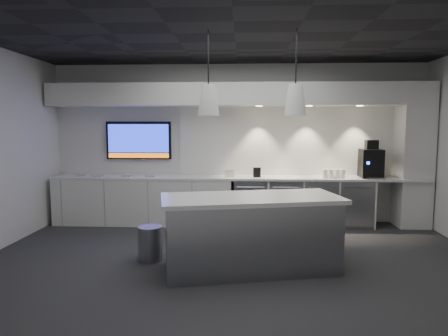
# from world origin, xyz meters

# --- Properties ---
(floor) EXTENTS (7.00, 7.00, 0.00)m
(floor) POSITION_xyz_m (0.00, 0.00, 0.00)
(floor) COLOR #2D2C2F
(floor) RESTS_ON ground
(ceiling) EXTENTS (7.00, 7.00, 0.00)m
(ceiling) POSITION_xyz_m (0.00, 0.00, 3.00)
(ceiling) COLOR black
(ceiling) RESTS_ON wall_back
(wall_back) EXTENTS (7.00, 0.00, 7.00)m
(wall_back) POSITION_xyz_m (0.00, 2.50, 1.50)
(wall_back) COLOR silver
(wall_back) RESTS_ON floor
(wall_front) EXTENTS (7.00, 0.00, 7.00)m
(wall_front) POSITION_xyz_m (0.00, -2.50, 1.50)
(wall_front) COLOR silver
(wall_front) RESTS_ON floor
(back_counter) EXTENTS (6.80, 0.65, 0.04)m
(back_counter) POSITION_xyz_m (0.00, 2.17, 0.88)
(back_counter) COLOR white
(back_counter) RESTS_ON left_base_cabinets
(left_base_cabinets) EXTENTS (3.30, 0.63, 0.86)m
(left_base_cabinets) POSITION_xyz_m (-1.75, 2.17, 0.43)
(left_base_cabinets) COLOR white
(left_base_cabinets) RESTS_ON floor
(fridge_unit_a) EXTENTS (0.60, 0.61, 0.85)m
(fridge_unit_a) POSITION_xyz_m (0.25, 2.17, 0.42)
(fridge_unit_a) COLOR gray
(fridge_unit_a) RESTS_ON floor
(fridge_unit_b) EXTENTS (0.60, 0.61, 0.85)m
(fridge_unit_b) POSITION_xyz_m (0.88, 2.17, 0.42)
(fridge_unit_b) COLOR gray
(fridge_unit_b) RESTS_ON floor
(fridge_unit_c) EXTENTS (0.60, 0.61, 0.85)m
(fridge_unit_c) POSITION_xyz_m (1.51, 2.17, 0.42)
(fridge_unit_c) COLOR gray
(fridge_unit_c) RESTS_ON floor
(fridge_unit_d) EXTENTS (0.60, 0.61, 0.85)m
(fridge_unit_d) POSITION_xyz_m (2.14, 2.17, 0.42)
(fridge_unit_d) COLOR gray
(fridge_unit_d) RESTS_ON floor
(backsplash) EXTENTS (4.60, 0.03, 1.30)m
(backsplash) POSITION_xyz_m (1.20, 2.48, 1.55)
(backsplash) COLOR white
(backsplash) RESTS_ON wall_back
(soffit) EXTENTS (6.90, 0.60, 0.40)m
(soffit) POSITION_xyz_m (0.00, 2.20, 2.40)
(soffit) COLOR white
(soffit) RESTS_ON wall_back
(column) EXTENTS (0.55, 0.55, 2.60)m
(column) POSITION_xyz_m (3.20, 2.20, 1.30)
(column) COLOR white
(column) RESTS_ON floor
(wall_tv) EXTENTS (1.25, 0.07, 0.72)m
(wall_tv) POSITION_xyz_m (-1.90, 2.45, 1.56)
(wall_tv) COLOR black
(wall_tv) RESTS_ON wall_back
(island) EXTENTS (2.40, 1.42, 0.95)m
(island) POSITION_xyz_m (0.22, -0.19, 0.48)
(island) COLOR gray
(island) RESTS_ON floor
(bin) EXTENTS (0.40, 0.40, 0.47)m
(bin) POSITION_xyz_m (-1.15, 0.10, 0.24)
(bin) COLOR gray
(bin) RESTS_ON floor
(coffee_machine) EXTENTS (0.39, 0.56, 0.68)m
(coffee_machine) POSITION_xyz_m (2.44, 2.20, 1.18)
(coffee_machine) COLOR black
(coffee_machine) RESTS_ON back_counter
(sign_black) EXTENTS (0.14, 0.02, 0.18)m
(sign_black) POSITION_xyz_m (0.37, 2.11, 0.99)
(sign_black) COLOR black
(sign_black) RESTS_ON back_counter
(sign_white) EXTENTS (0.18, 0.06, 0.14)m
(sign_white) POSITION_xyz_m (-0.13, 2.08, 0.97)
(sign_white) COLOR white
(sign_white) RESTS_ON back_counter
(cup_cluster) EXTENTS (0.39, 0.18, 0.16)m
(cup_cluster) POSITION_xyz_m (1.75, 2.08, 0.98)
(cup_cluster) COLOR white
(cup_cluster) RESTS_ON back_counter
(tray_a) EXTENTS (0.19, 0.19, 0.02)m
(tray_a) POSITION_xyz_m (-2.92, 2.11, 0.91)
(tray_a) COLOR #9D9D9D
(tray_a) RESTS_ON back_counter
(tray_b) EXTENTS (0.16, 0.16, 0.02)m
(tray_b) POSITION_xyz_m (-2.58, 2.09, 0.91)
(tray_b) COLOR #9D9D9D
(tray_b) RESTS_ON back_counter
(tray_c) EXTENTS (0.17, 0.17, 0.02)m
(tray_c) POSITION_xyz_m (-2.05, 2.14, 0.91)
(tray_c) COLOR #9D9D9D
(tray_c) RESTS_ON back_counter
(tray_d) EXTENTS (0.16, 0.16, 0.02)m
(tray_d) POSITION_xyz_m (-1.61, 2.14, 0.91)
(tray_d) COLOR #9D9D9D
(tray_d) RESTS_ON back_counter
(pendant_left) EXTENTS (0.27, 0.27, 1.08)m
(pendant_left) POSITION_xyz_m (-0.32, -0.19, 2.15)
(pendant_left) COLOR white
(pendant_left) RESTS_ON ceiling
(pendant_right) EXTENTS (0.27, 0.27, 1.08)m
(pendant_right) POSITION_xyz_m (0.75, -0.19, 2.15)
(pendant_right) COLOR white
(pendant_right) RESTS_ON ceiling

